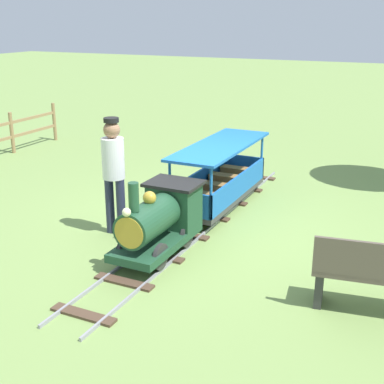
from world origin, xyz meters
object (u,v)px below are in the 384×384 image
(locomotive, at_px, (160,218))
(conductor_person, at_px, (113,167))
(park_bench, at_px, (379,276))
(passenger_car, at_px, (220,181))

(locomotive, distance_m, conductor_person, 1.05)
(conductor_person, relative_size, park_bench, 1.20)
(conductor_person, xyz_separation_m, park_bench, (-3.52, 0.61, -0.54))
(locomotive, xyz_separation_m, park_bench, (-2.64, 0.28, -0.07))
(conductor_person, bearing_deg, locomotive, 159.59)
(park_bench, bearing_deg, locomotive, -6.03)
(park_bench, bearing_deg, conductor_person, -9.76)
(locomotive, bearing_deg, passenger_car, -90.00)
(conductor_person, distance_m, park_bench, 3.61)
(passenger_car, height_order, park_bench, passenger_car)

